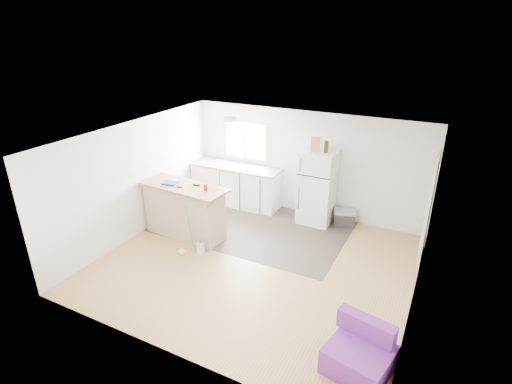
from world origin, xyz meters
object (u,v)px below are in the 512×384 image
purple_seat (360,354)px  cardboard_box (316,144)px  mop (184,244)px  red_cup (206,187)px  blue_tray (170,183)px  peninsula (185,210)px  cleaner_jug (201,248)px  refrigerator (317,187)px  bottle_left (326,147)px  kitchen_cabinets (236,185)px  bottle_right (327,147)px  cooler (344,218)px

purple_seat → cardboard_box: 4.47m
mop → red_cup: size_ratio=10.80×
blue_tray → peninsula: bearing=8.1°
cleaner_jug → refrigerator: bearing=57.7°
peninsula → refrigerator: bearing=44.0°
cleaner_jug → mop: mop is taller
bottle_left → blue_tray: bearing=-145.0°
kitchen_cabinets → bottle_right: bottle_right is taller
cooler → purple_seat: (1.26, -3.84, 0.05)m
purple_seat → cleaner_jug: (-3.43, 1.40, -0.11)m
refrigerator → cleaner_jug: size_ratio=5.94×
peninsula → refrigerator: 2.91m
bottle_right → peninsula: bearing=-142.7°
cooler → bottle_left: 1.67m
refrigerator → bottle_left: bearing=-18.0°
cardboard_box → bottle_right: 0.25m
refrigerator → bottle_left: size_ratio=6.60×
bottle_left → cleaner_jug: bearing=-126.1°
peninsula → cleaner_jug: (0.69, -0.48, -0.45)m
purple_seat → blue_tray: blue_tray is taller
peninsula → red_cup: 0.83m
refrigerator → bottle_right: bottle_right is taller
mop → bottle_left: bottle_left is taller
peninsula → cardboard_box: bearing=44.5°
blue_tray → kitchen_cabinets: bearing=76.8°
peninsula → bottle_right: 3.23m
refrigerator → bottle_right: size_ratio=6.60×
mop → cardboard_box: (1.71, 2.47, 1.57)m
cooler → cleaner_jug: bearing=-151.1°
refrigerator → purple_seat: (1.90, -3.73, -0.59)m
purple_seat → bottle_left: bearing=127.5°
mop → bottle_right: bottle_right is taller
peninsula → refrigerator: (2.22, 1.86, 0.25)m
cardboard_box → bottle_right: (0.25, -0.00, -0.02)m
mop → red_cup: (0.13, 0.65, 0.96)m
mop → blue_tray: mop is taller
bottle_right → refrigerator: bearing=165.9°
cleaner_jug → kitchen_cabinets: bearing=103.6°
red_cup → bottle_right: bearing=44.9°
blue_tray → cardboard_box: (2.42, 1.86, 0.65)m
refrigerator → cardboard_box: (-0.08, -0.04, 0.97)m
peninsula → blue_tray: size_ratio=6.28×
cleaner_jug → red_cup: 1.18m
cleaner_jug → mop: 0.33m
cooler → blue_tray: blue_tray is taller
purple_seat → red_cup: red_cup is taller
blue_tray → bottle_left: bearing=35.0°
cooler → kitchen_cabinets: bearing=162.4°
cooler → purple_seat: bearing=-91.2°
peninsula → bottle_left: size_ratio=7.54×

